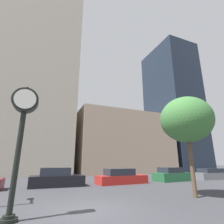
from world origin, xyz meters
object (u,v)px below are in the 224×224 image
object	(u,v)px
car_grey	(212,174)
bare_tree	(186,120)
car_black	(57,178)
car_red	(121,177)
street_clock	(22,122)
car_green	(172,175)

from	to	relation	value
car_grey	bare_tree	size ratio (longest dim) A/B	0.78
car_black	car_red	xyz separation A→B (m)	(5.71, -0.24, -0.06)
street_clock	car_red	xyz separation A→B (m)	(8.06, 8.20, -2.85)
car_black	car_red	bearing A→B (deg)	0.09
street_clock	car_black	size ratio (longest dim) A/B	1.12
street_clock	car_red	size ratio (longest dim) A/B	1.02
car_grey	car_green	bearing A→B (deg)	-178.29
street_clock	car_green	distance (m)	16.52
car_red	bare_tree	bearing A→B (deg)	-85.29
bare_tree	car_grey	bearing A→B (deg)	34.70
street_clock	car_grey	size ratio (longest dim) A/B	1.06
car_black	car_grey	xyz separation A→B (m)	(17.49, -0.31, -0.11)
car_green	street_clock	bearing A→B (deg)	-153.03
car_red	car_green	world-z (taller)	car_green
bare_tree	car_green	bearing A→B (deg)	56.80
car_red	bare_tree	size ratio (longest dim) A/B	0.81
street_clock	bare_tree	world-z (taller)	bare_tree
street_clock	car_black	distance (m)	9.20
car_black	bare_tree	distance (m)	10.98
car_black	car_red	distance (m)	5.71
street_clock	car_grey	distance (m)	21.64
car_grey	bare_tree	distance (m)	13.63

